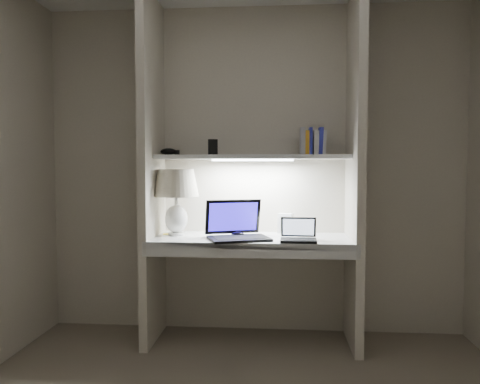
# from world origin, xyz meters

# --- Properties ---
(back_wall) EXTENTS (3.20, 0.01, 2.50)m
(back_wall) POSITION_xyz_m (0.00, 1.50, 1.25)
(back_wall) COLOR beige
(back_wall) RESTS_ON floor
(alcove_panel_left) EXTENTS (0.06, 0.55, 2.50)m
(alcove_panel_left) POSITION_xyz_m (-0.73, 1.23, 1.25)
(alcove_panel_left) COLOR beige
(alcove_panel_left) RESTS_ON floor
(alcove_panel_right) EXTENTS (0.06, 0.55, 2.50)m
(alcove_panel_right) POSITION_xyz_m (0.73, 1.23, 1.25)
(alcove_panel_right) COLOR beige
(alcove_panel_right) RESTS_ON floor
(desk) EXTENTS (1.40, 0.55, 0.04)m
(desk) POSITION_xyz_m (0.00, 1.23, 0.75)
(desk) COLOR white
(desk) RESTS_ON alcove_panel_left
(desk_apron) EXTENTS (1.46, 0.03, 0.10)m
(desk_apron) POSITION_xyz_m (0.00, 0.96, 0.72)
(desk_apron) COLOR silver
(desk_apron) RESTS_ON desk
(shelf) EXTENTS (1.40, 0.36, 0.03)m
(shelf) POSITION_xyz_m (0.00, 1.32, 1.35)
(shelf) COLOR silver
(shelf) RESTS_ON back_wall
(strip_light) EXTENTS (0.60, 0.04, 0.02)m
(strip_light) POSITION_xyz_m (0.00, 1.32, 1.33)
(strip_light) COLOR white
(strip_light) RESTS_ON shelf
(table_lamp) EXTENTS (0.33, 0.33, 0.49)m
(table_lamp) POSITION_xyz_m (-0.56, 1.27, 1.10)
(table_lamp) COLOR white
(table_lamp) RESTS_ON desk
(laptop_main) EXTENTS (0.50, 0.47, 0.27)m
(laptop_main) POSITION_xyz_m (-0.10, 1.15, 0.83)
(laptop_main) COLOR black
(laptop_main) RESTS_ON desk
(laptop_netbook) EXTENTS (0.25, 0.22, 0.16)m
(laptop_netbook) POSITION_xyz_m (0.33, 1.08, 0.81)
(laptop_netbook) COLOR black
(laptop_netbook) RESTS_ON desk
(speaker) EXTENTS (0.12, 0.10, 0.15)m
(speaker) POSITION_xyz_m (0.25, 1.45, 0.85)
(speaker) COLOR silver
(speaker) RESTS_ON desk
(mouse) EXTENTS (0.11, 0.09, 0.04)m
(mouse) POSITION_xyz_m (-0.10, 1.24, 0.79)
(mouse) COLOR black
(mouse) RESTS_ON desk
(cable_coil) EXTENTS (0.11, 0.11, 0.01)m
(cable_coil) POSITION_xyz_m (0.39, 1.33, 0.78)
(cable_coil) COLOR black
(cable_coil) RESTS_ON desk
(sticky_note) EXTENTS (0.09, 0.09, 0.00)m
(sticky_note) POSITION_xyz_m (-0.64, 1.33, 0.77)
(sticky_note) COLOR yellow
(sticky_note) RESTS_ON desk
(book_row) EXTENTS (0.19, 0.13, 0.20)m
(book_row) POSITION_xyz_m (0.44, 1.36, 1.46)
(book_row) COLOR silver
(book_row) RESTS_ON shelf
(shelf_box) EXTENTS (0.08, 0.06, 0.12)m
(shelf_box) POSITION_xyz_m (-0.30, 1.34, 1.42)
(shelf_box) COLOR black
(shelf_box) RESTS_ON shelf
(shelf_gadget) EXTENTS (0.13, 0.11, 0.05)m
(shelf_gadget) POSITION_xyz_m (-0.64, 1.36, 1.39)
(shelf_gadget) COLOR black
(shelf_gadget) RESTS_ON shelf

